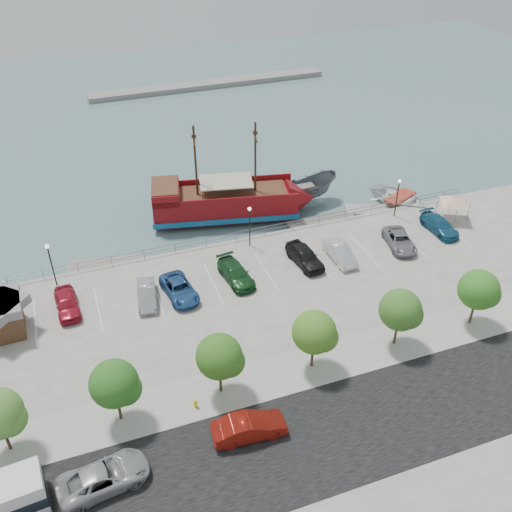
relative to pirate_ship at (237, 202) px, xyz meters
name	(u,v)px	position (x,y,z in m)	size (l,w,h in m)	color
ground	(274,293)	(-1.04, -13.55, -1.85)	(160.00, 160.00, 0.00)	slate
land_slab	(402,495)	(-1.04, -34.55, -1.45)	(100.00, 58.00, 1.20)	gray
street	(363,424)	(-1.04, -29.55, -0.84)	(100.00, 8.00, 0.04)	black
sidewalk	(324,362)	(-1.04, -23.55, -0.84)	(100.00, 4.00, 0.05)	gray
seawall_railing	(245,234)	(-1.04, -5.75, -0.33)	(50.00, 0.06, 1.00)	slate
far_shore	(210,84)	(8.96, 41.45, -1.45)	(40.00, 3.00, 0.80)	gray
pirate_ship	(237,202)	(0.00, 0.00, 0.00)	(17.86, 8.23, 11.07)	maroon
patrol_boat	(306,192)	(8.04, 0.02, -0.39)	(2.84, 7.56, 2.92)	#51575B
speedboat	(399,200)	(17.68, -3.81, -1.15)	(4.88, 6.83, 1.41)	white
dock_west	(106,265)	(-14.51, -4.35, -1.65)	(7.12, 2.03, 0.41)	gray
dock_mid	(322,222)	(8.00, -4.35, -1.65)	(7.32, 2.09, 0.42)	slate
dock_east	(379,210)	(14.89, -4.35, -1.64)	(7.45, 2.13, 0.43)	#979491
canopy_tent	(456,196)	(20.19, -9.53, 1.87)	(4.75, 4.75, 3.13)	slate
street_van	(103,477)	(-17.72, -28.18, -0.09)	(2.52, 5.47, 1.52)	#9C9DA0
street_sedan	(249,427)	(-8.39, -27.76, -0.05)	(1.69, 4.85, 1.60)	maroon
fire_hydrant	(196,403)	(-11.08, -24.35, -0.48)	(0.24, 0.24, 0.70)	#DFC603
lamp_post_left	(50,258)	(-19.04, -7.05, 2.09)	(0.36, 0.36, 4.28)	black
lamp_post_mid	(250,220)	(-1.04, -7.05, 2.09)	(0.36, 0.36, 4.28)	black
lamp_post_right	(398,191)	(14.96, -7.05, 2.09)	(0.36, 0.36, 4.28)	black
tree_a	(0,415)	(-22.89, -23.63, 2.44)	(3.30, 3.20, 5.00)	#473321
tree_b	(117,385)	(-15.89, -23.63, 2.44)	(3.30, 3.20, 5.00)	#473321
tree_c	(222,358)	(-8.89, -23.63, 2.44)	(3.30, 3.20, 5.00)	#473321
tree_d	(316,333)	(-1.89, -23.63, 2.44)	(3.30, 3.20, 5.00)	#473321
tree_e	(402,311)	(5.11, -23.63, 2.44)	(3.30, 3.20, 5.00)	#473321
tree_f	(481,291)	(12.11, -23.63, 2.44)	(3.30, 3.20, 5.00)	#473321
parked_car_a	(67,303)	(-18.38, -10.91, -0.10)	(1.79, 4.45, 1.52)	#A7182A
parked_car_b	(147,294)	(-11.97, -11.94, -0.15)	(1.49, 4.27, 1.41)	#9B9EA0
parked_car_c	(179,289)	(-9.20, -12.17, -0.17)	(2.27, 4.92, 1.37)	#274F87
parked_car_d	(236,273)	(-4.00, -11.75, -0.13)	(2.02, 4.96, 1.44)	#1A4B21
parked_car_e	(305,256)	(2.75, -11.52, -0.03)	(1.94, 4.82, 1.64)	black
parked_car_f	(340,253)	(6.08, -12.04, -0.11)	(1.57, 4.49, 1.48)	silver
parked_car_g	(400,241)	(12.44, -12.09, -0.19)	(2.21, 4.80, 1.33)	gray
parked_car_h	(439,225)	(17.62, -11.10, -0.16)	(1.95, 4.81, 1.39)	#1C5777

